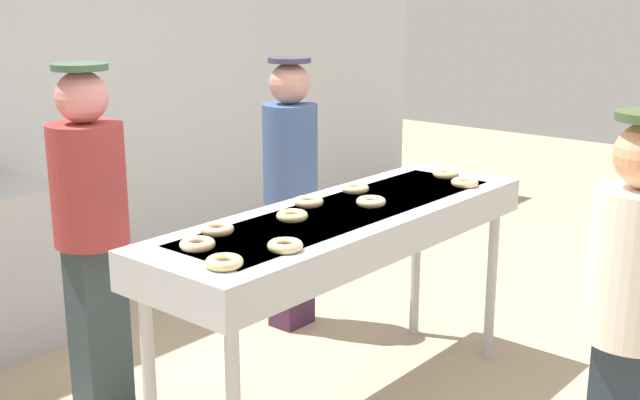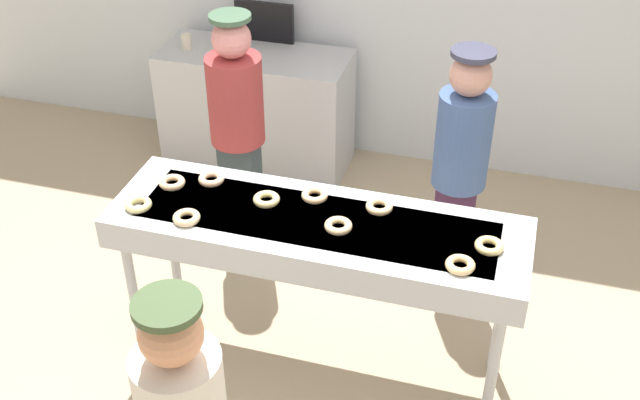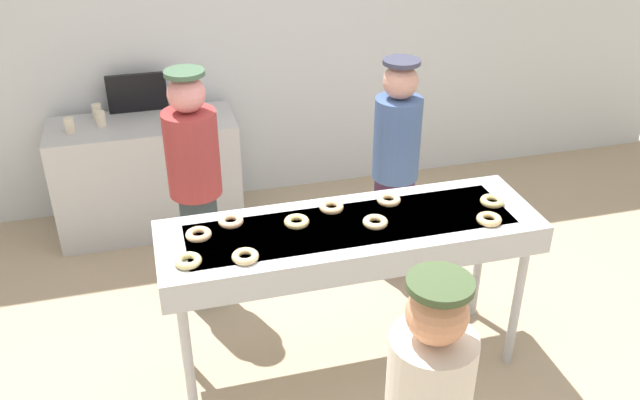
{
  "view_description": "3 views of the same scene",
  "coord_description": "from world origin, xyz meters",
  "px_view_note": "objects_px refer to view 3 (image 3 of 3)",
  "views": [
    {
      "loc": [
        -2.83,
        -2.23,
        2.02
      ],
      "look_at": [
        -0.04,
        0.13,
        1.07
      ],
      "focal_mm": 44.87,
      "sensor_mm": 36.0,
      "label": 1
    },
    {
      "loc": [
        0.92,
        -3.11,
        3.41
      ],
      "look_at": [
        -0.03,
        0.15,
        1.06
      ],
      "focal_mm": 43.91,
      "sensor_mm": 36.0,
      "label": 2
    },
    {
      "loc": [
        -1.03,
        -3.14,
        3.05
      ],
      "look_at": [
        -0.14,
        0.15,
        1.13
      ],
      "focal_mm": 38.42,
      "sensor_mm": 36.0,
      "label": 3
    }
  ],
  "objects_px": {
    "plain_donut_0": "(297,222)",
    "prep_counter": "(148,176)",
    "menu_display": "(137,93)",
    "plain_donut_7": "(489,219)",
    "fryer_conveyor": "(351,238)",
    "plain_donut_5": "(331,207)",
    "worker_assistant": "(195,177)",
    "plain_donut_3": "(375,222)",
    "worker_baker": "(396,158)",
    "plain_donut_1": "(245,256)",
    "plain_donut_2": "(188,261)",
    "paper_cup_1": "(70,125)",
    "plain_donut_4": "(492,201)",
    "paper_cup_2": "(97,111)",
    "plain_donut_8": "(199,234)",
    "paper_cup_0": "(101,119)",
    "plain_donut_6": "(231,221)",
    "plain_donut_9": "(389,200)"
  },
  "relations": [
    {
      "from": "plain_donut_7",
      "to": "paper_cup_1",
      "type": "bearing_deg",
      "value": 137.74
    },
    {
      "from": "plain_donut_4",
      "to": "paper_cup_1",
      "type": "relative_size",
      "value": 1.19
    },
    {
      "from": "paper_cup_0",
      "to": "menu_display",
      "type": "height_order",
      "value": "menu_display"
    },
    {
      "from": "plain_donut_2",
      "to": "worker_baker",
      "type": "bearing_deg",
      "value": 34.89
    },
    {
      "from": "plain_donut_7",
      "to": "menu_display",
      "type": "relative_size",
      "value": 0.3
    },
    {
      "from": "plain_donut_4",
      "to": "plain_donut_9",
      "type": "relative_size",
      "value": 1.0
    },
    {
      "from": "plain_donut_7",
      "to": "plain_donut_8",
      "type": "height_order",
      "value": "same"
    },
    {
      "from": "plain_donut_7",
      "to": "paper_cup_1",
      "type": "relative_size",
      "value": 1.19
    },
    {
      "from": "paper_cup_1",
      "to": "plain_donut_9",
      "type": "bearing_deg",
      "value": -43.37
    },
    {
      "from": "plain_donut_0",
      "to": "plain_donut_3",
      "type": "xyz_separation_m",
      "value": [
        0.43,
        -0.12,
        0.0
      ]
    },
    {
      "from": "plain_donut_2",
      "to": "plain_donut_4",
      "type": "xyz_separation_m",
      "value": [
        1.8,
        0.15,
        0.0
      ]
    },
    {
      "from": "worker_baker",
      "to": "prep_counter",
      "type": "distance_m",
      "value": 2.1
    },
    {
      "from": "plain_donut_4",
      "to": "paper_cup_2",
      "type": "distance_m",
      "value": 3.18
    },
    {
      "from": "plain_donut_9",
      "to": "worker_assistant",
      "type": "bearing_deg",
      "value": 146.09
    },
    {
      "from": "plain_donut_5",
      "to": "paper_cup_0",
      "type": "height_order",
      "value": "plain_donut_5"
    },
    {
      "from": "menu_display",
      "to": "plain_donut_2",
      "type": "bearing_deg",
      "value": -86.14
    },
    {
      "from": "plain_donut_0",
      "to": "plain_donut_8",
      "type": "relative_size",
      "value": 1.0
    },
    {
      "from": "plain_donut_7",
      "to": "fryer_conveyor",
      "type": "bearing_deg",
      "value": 166.35
    },
    {
      "from": "plain_donut_3",
      "to": "paper_cup_0",
      "type": "relative_size",
      "value": 1.19
    },
    {
      "from": "fryer_conveyor",
      "to": "plain_donut_6",
      "type": "height_order",
      "value": "plain_donut_6"
    },
    {
      "from": "plain_donut_3",
      "to": "worker_baker",
      "type": "bearing_deg",
      "value": 62.95
    },
    {
      "from": "menu_display",
      "to": "plain_donut_8",
      "type": "bearing_deg",
      "value": -83.64
    },
    {
      "from": "plain_donut_9",
      "to": "worker_baker",
      "type": "height_order",
      "value": "worker_baker"
    },
    {
      "from": "plain_donut_2",
      "to": "paper_cup_2",
      "type": "xyz_separation_m",
      "value": [
        -0.49,
        2.36,
        -0.05
      ]
    },
    {
      "from": "plain_donut_4",
      "to": "plain_donut_8",
      "type": "relative_size",
      "value": 1.0
    },
    {
      "from": "plain_donut_0",
      "to": "worker_assistant",
      "type": "height_order",
      "value": "worker_assistant"
    },
    {
      "from": "fryer_conveyor",
      "to": "plain_donut_1",
      "type": "distance_m",
      "value": 0.67
    },
    {
      "from": "plain_donut_4",
      "to": "plain_donut_6",
      "type": "xyz_separation_m",
      "value": [
        -1.53,
        0.18,
        0.0
      ]
    },
    {
      "from": "worker_assistant",
      "to": "prep_counter",
      "type": "height_order",
      "value": "worker_assistant"
    },
    {
      "from": "plain_donut_4",
      "to": "menu_display",
      "type": "relative_size",
      "value": 0.3
    },
    {
      "from": "menu_display",
      "to": "plain_donut_7",
      "type": "bearing_deg",
      "value": -53.17
    },
    {
      "from": "plain_donut_1",
      "to": "plain_donut_8",
      "type": "distance_m",
      "value": 0.35
    },
    {
      "from": "fryer_conveyor",
      "to": "plain_donut_5",
      "type": "xyz_separation_m",
      "value": [
        -0.06,
        0.18,
        0.11
      ]
    },
    {
      "from": "worker_assistant",
      "to": "prep_counter",
      "type": "xyz_separation_m",
      "value": [
        -0.31,
        1.13,
        -0.52
      ]
    },
    {
      "from": "plain_donut_0",
      "to": "prep_counter",
      "type": "distance_m",
      "value": 2.19
    },
    {
      "from": "plain_donut_0",
      "to": "plain_donut_5",
      "type": "xyz_separation_m",
      "value": [
        0.23,
        0.11,
        0.0
      ]
    },
    {
      "from": "plain_donut_1",
      "to": "paper_cup_1",
      "type": "height_order",
      "value": "plain_donut_1"
    },
    {
      "from": "plain_donut_7",
      "to": "plain_donut_4",
      "type": "bearing_deg",
      "value": 57.37
    },
    {
      "from": "plain_donut_6",
      "to": "plain_donut_8",
      "type": "relative_size",
      "value": 1.0
    },
    {
      "from": "plain_donut_2",
      "to": "paper_cup_1",
      "type": "height_order",
      "value": "plain_donut_2"
    },
    {
      "from": "plain_donut_7",
      "to": "plain_donut_0",
      "type": "bearing_deg",
      "value": 166.26
    },
    {
      "from": "plain_donut_0",
      "to": "plain_donut_1",
      "type": "distance_m",
      "value": 0.43
    },
    {
      "from": "paper_cup_0",
      "to": "worker_assistant",
      "type": "bearing_deg",
      "value": -62.43
    },
    {
      "from": "worker_baker",
      "to": "plain_donut_5",
      "type": "bearing_deg",
      "value": 63.53
    },
    {
      "from": "plain_donut_2",
      "to": "plain_donut_3",
      "type": "distance_m",
      "value": 1.06
    },
    {
      "from": "plain_donut_4",
      "to": "paper_cup_1",
      "type": "distance_m",
      "value": 3.18
    },
    {
      "from": "fryer_conveyor",
      "to": "plain_donut_8",
      "type": "distance_m",
      "value": 0.86
    },
    {
      "from": "plain_donut_2",
      "to": "worker_baker",
      "type": "height_order",
      "value": "worker_baker"
    },
    {
      "from": "plain_donut_8",
      "to": "worker_baker",
      "type": "xyz_separation_m",
      "value": [
        1.47,
        0.84,
        -0.12
      ]
    },
    {
      "from": "plain_donut_8",
      "to": "worker_assistant",
      "type": "relative_size",
      "value": 0.08
    }
  ]
}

